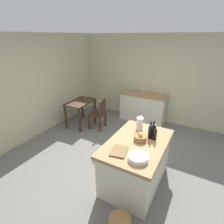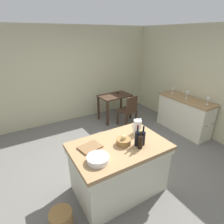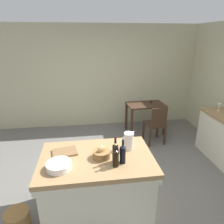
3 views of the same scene
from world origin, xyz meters
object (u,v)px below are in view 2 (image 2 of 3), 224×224
wash_bowl (98,159)px  wine_glass_middle (173,90)px  writing_desk (115,99)px  cutting_board (90,147)px  wine_bottle_dark (143,137)px  side_cabinet (184,115)px  pitcher (137,127)px  wine_glass_left (187,94)px  wine_bottle_green (140,141)px  bread_basket (124,141)px  wicker_hamper (61,220)px  wooden_chair (129,110)px  wine_bottle_amber (137,137)px  island_table (119,166)px  wine_glass_far_left (208,100)px

wash_bowl → wine_glass_middle: wine_glass_middle is taller
writing_desk → cutting_board: cutting_board is taller
wine_bottle_dark → side_cabinet: bearing=23.7°
pitcher → wine_glass_middle: pitcher is taller
wine_bottle_dark → wine_glass_left: bearing=24.0°
cutting_board → wine_glass_left: wine_glass_left is taller
wash_bowl → wine_bottle_green: (0.65, -0.04, 0.08)m
bread_basket → wicker_hamper: bread_basket is taller
wooden_chair → wine_glass_left: wine_glass_left is taller
wine_glass_left → writing_desk: bearing=127.4°
wine_bottle_dark → wine_bottle_amber: size_ratio=0.95×
side_cabinet → wine_bottle_green: wine_bottle_green is taller
wooden_chair → island_table: bearing=-129.4°
wicker_hamper → wine_glass_middle: bearing=22.5°
wine_glass_far_left → wine_glass_middle: bearing=92.5°
wash_bowl → wine_bottle_amber: (0.66, 0.04, 0.09)m
wooden_chair → wine_bottle_amber: bearing=-122.8°
wine_glass_left → island_table: bearing=-162.0°
island_table → wash_bowl: 0.65m
cutting_board → wine_bottle_dark: (0.71, -0.32, 0.11)m
bread_basket → wine_bottle_amber: wine_bottle_amber is taller
wash_bowl → wine_glass_middle: bearing=26.2°
side_cabinet → wine_glass_left: size_ratio=7.54×
wine_glass_left → pitcher: bearing=-161.9°
pitcher → wine_bottle_amber: (-0.22, -0.28, 0.01)m
side_cabinet → cutting_board: size_ratio=4.58×
wine_bottle_dark → wine_bottle_amber: 0.09m
wash_bowl → cutting_board: (0.04, 0.33, -0.03)m
wine_glass_middle → wine_bottle_amber: bearing=-148.4°
wooden_chair → pitcher: size_ratio=3.20×
bread_basket → wine_glass_far_left: bearing=7.4°
wooden_chair → bread_basket: bread_basket is taller
wooden_chair → wicker_hamper: 3.11m
pitcher → wash_bowl: bearing=-160.1°
wooden_chair → wine_bottle_amber: 2.28m
cutting_board → wine_glass_far_left: 2.99m
wine_glass_far_left → wine_bottle_amber: bearing=-169.3°
wine_bottle_dark → island_table: bearing=150.7°
wooden_chair → cutting_board: wooden_chair is taller
island_table → wine_glass_middle: wine_glass_middle is taller
wash_bowl → cutting_board: bearing=83.5°
writing_desk → wine_glass_middle: bearing=-41.4°
bread_basket → wine_glass_far_left: 2.54m
wash_bowl → wine_bottle_green: size_ratio=1.01×
island_table → wine_glass_left: (2.51, 0.82, 0.56)m
side_cabinet → wooden_chair: size_ratio=1.60×
wine_glass_middle → pitcher: bearing=-151.3°
cutting_board → wine_bottle_amber: (0.62, -0.29, 0.12)m
island_table → wine_glass_far_left: wine_glass_far_left is taller
wash_bowl → cutting_board: wash_bowl is taller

